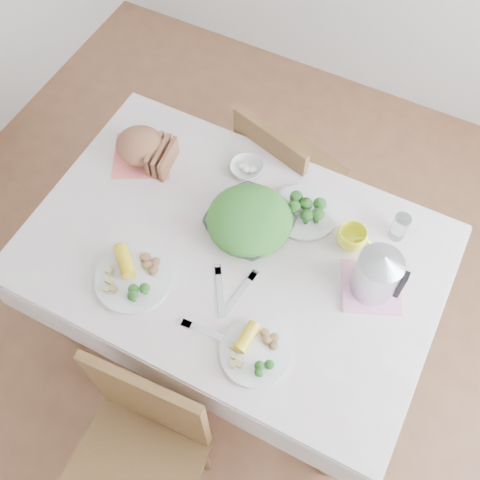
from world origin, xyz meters
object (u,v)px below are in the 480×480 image
at_px(chair_near, 133,473).
at_px(yellow_mug, 351,238).
at_px(dining_table, 234,294).
at_px(chair_far, 292,169).
at_px(electric_kettle, 378,272).
at_px(dinner_plate_left, 134,279).
at_px(dinner_plate_right, 255,353).
at_px(salad_bowl, 250,224).

relative_size(chair_near, yellow_mug, 8.66).
bearing_deg(dining_table, chair_far, 92.93).
bearing_deg(chair_near, electric_kettle, 58.01).
distance_m(chair_far, dinner_plate_left, 1.00).
bearing_deg(dining_table, dinner_plate_right, -51.85).
height_order(dining_table, salad_bowl, salad_bowl).
relative_size(chair_far, salad_bowl, 2.94).
bearing_deg(dinner_plate_right, dinner_plate_left, 174.49).
distance_m(chair_far, salad_bowl, 0.64).
relative_size(salad_bowl, dinner_plate_left, 1.08).
distance_m(dinner_plate_left, yellow_mug, 0.79).
height_order(chair_near, dinner_plate_right, chair_near).
bearing_deg(dinner_plate_left, yellow_mug, 37.85).
xyz_separation_m(dining_table, yellow_mug, (0.37, 0.22, 0.43)).
relative_size(dining_table, chair_near, 1.46).
distance_m(dining_table, electric_kettle, 0.72).
distance_m(chair_near, chair_far, 1.45).
xyz_separation_m(dining_table, salad_bowl, (0.01, 0.11, 0.42)).
bearing_deg(chair_near, dinner_plate_right, 61.40).
relative_size(chair_near, chair_far, 1.10).
bearing_deg(salad_bowl, yellow_mug, 17.41).
bearing_deg(salad_bowl, dinner_plate_left, -125.74).
bearing_deg(dinner_plate_right, electric_kettle, 57.60).
height_order(chair_far, salad_bowl, chair_far).
xyz_separation_m(dining_table, chair_near, (0.02, -0.80, 0.09)).
relative_size(salad_bowl, electric_kettle, 1.38).
bearing_deg(electric_kettle, dinner_plate_left, -151.91).
height_order(chair_near, chair_far, chair_near).
bearing_deg(dining_table, yellow_mug, 30.57).
relative_size(dinner_plate_right, yellow_mug, 2.13).
distance_m(chair_near, dinner_plate_right, 0.62).
height_order(chair_near, dinner_plate_left, chair_near).
xyz_separation_m(chair_near, dinner_plate_right, (0.23, 0.48, 0.31)).
distance_m(salad_bowl, yellow_mug, 0.37).
bearing_deg(chair_far, salad_bowl, 110.76).
xyz_separation_m(salad_bowl, dinner_plate_left, (-0.27, -0.37, -0.03)).
bearing_deg(chair_near, dining_table, 88.04).
height_order(yellow_mug, electric_kettle, electric_kettle).
bearing_deg(yellow_mug, salad_bowl, -162.59).
bearing_deg(chair_far, electric_kettle, 148.94).
bearing_deg(dinner_plate_left, salad_bowl, 54.26).
height_order(dinner_plate_left, yellow_mug, yellow_mug).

